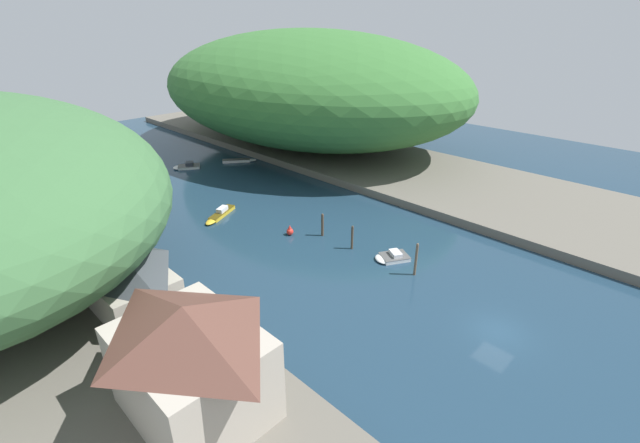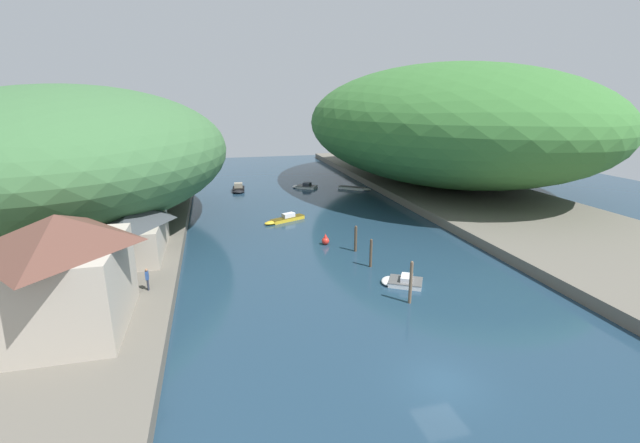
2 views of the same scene
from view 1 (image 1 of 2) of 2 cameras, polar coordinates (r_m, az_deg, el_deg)
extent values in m
plane|color=#1E384C|center=(52.18, -8.59, 0.69)|extent=(130.00, 130.00, 0.00)
cube|color=#666056|center=(43.87, -36.40, -8.85)|extent=(22.00, 120.00, 1.04)
cube|color=#666056|center=(69.19, 8.50, 7.43)|extent=(22.00, 120.00, 1.04)
ellipsoid|color=#387033|center=(79.57, -1.66, 17.52)|extent=(43.35, 60.70, 19.17)
cube|color=#B2A899|center=(26.24, -16.56, -18.86)|extent=(6.42, 8.20, 5.36)
pyramid|color=brown|center=(23.92, -17.65, -12.58)|extent=(6.93, 8.85, 1.89)
cube|color=#B2A899|center=(37.32, -24.51, -7.73)|extent=(5.14, 9.56, 3.14)
pyramid|color=#3D4247|center=(36.18, -25.17, -4.58)|extent=(5.56, 10.32, 1.58)
cube|color=white|center=(73.09, -11.11, 7.95)|extent=(4.18, 3.56, 0.42)
ellipsoid|color=white|center=(73.01, -9.37, 8.07)|extent=(2.40, 2.18, 0.42)
cube|color=#525252|center=(73.02, -11.12, 8.12)|extent=(4.27, 3.63, 0.03)
cube|color=white|center=(43.18, 9.90, -4.71)|extent=(3.26, 3.02, 0.38)
ellipsoid|color=white|center=(42.68, 8.30, -4.97)|extent=(2.07, 2.29, 0.38)
cube|color=#525252|center=(43.07, 9.92, -4.47)|extent=(3.32, 3.08, 0.03)
cube|color=silver|center=(43.01, 10.04, -4.22)|extent=(1.49, 1.66, 0.43)
cube|color=white|center=(71.90, -17.06, 7.00)|extent=(3.83, 3.43, 0.38)
ellipsoid|color=white|center=(72.04, -18.36, 6.85)|extent=(2.39, 2.47, 0.38)
cube|color=#525252|center=(71.84, -17.09, 7.15)|extent=(3.90, 3.49, 0.03)
cube|color=#333842|center=(71.76, -17.03, 7.37)|extent=(1.71, 1.79, 0.58)
cube|color=gold|center=(53.21, -12.94, 1.06)|extent=(4.52, 2.94, 0.43)
ellipsoid|color=gold|center=(51.50, -14.20, 0.08)|extent=(2.47, 1.92, 0.43)
cube|color=#4C3E0E|center=(53.11, -12.97, 1.28)|extent=(4.61, 3.00, 0.03)
cube|color=silver|center=(53.12, -12.91, 1.59)|extent=(1.75, 1.38, 0.53)
cube|color=black|center=(67.90, -25.50, 4.60)|extent=(2.14, 3.47, 0.53)
ellipsoid|color=black|center=(66.37, -25.09, 4.23)|extent=(1.90, 1.81, 0.53)
cube|color=black|center=(67.81, -25.55, 4.82)|extent=(2.19, 3.54, 0.03)
cube|color=#9E937F|center=(67.79, -25.63, 5.15)|extent=(1.40, 1.27, 0.81)
cylinder|color=brown|center=(40.30, 12.67, -5.03)|extent=(0.24, 0.24, 3.18)
sphere|color=brown|center=(39.51, 12.89, -2.98)|extent=(0.22, 0.22, 0.22)
cylinder|color=#4C3D2D|center=(43.96, 4.31, -2.22)|extent=(0.25, 0.25, 2.50)
sphere|color=#4C3D2D|center=(43.38, 4.36, -0.70)|extent=(0.22, 0.22, 0.22)
cylinder|color=#4C3D2D|center=(46.50, 0.32, -0.54)|extent=(0.28, 0.28, 2.47)
sphere|color=#4C3D2D|center=(45.95, 0.33, 0.91)|extent=(0.26, 0.26, 0.26)
sphere|color=red|center=(47.16, -4.03, -1.36)|extent=(0.78, 0.78, 0.78)
cone|color=red|center=(46.89, -4.06, -0.71)|extent=(0.39, 0.39, 0.39)
cylinder|color=#282D3D|center=(32.06, -14.32, -14.44)|extent=(0.13, 0.13, 0.85)
cylinder|color=#282D3D|center=(32.18, -14.51, -14.29)|extent=(0.13, 0.13, 0.85)
cube|color=navy|center=(31.66, -14.56, -13.34)|extent=(0.24, 0.39, 0.62)
sphere|color=#9E7051|center=(31.41, -14.64, -12.74)|extent=(0.22, 0.22, 0.22)
camera|label=2|loc=(20.27, 65.95, -10.90)|focal=24.00mm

